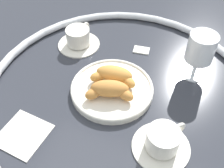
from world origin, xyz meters
TOP-DOWN VIEW (x-y plane):
  - ground_plane at (0.00, 0.00)m, footprint 2.20×2.20m
  - table_chrome_rim at (0.00, 0.00)m, footprint 0.75×0.75m
  - pastry_plate at (0.02, 0.01)m, footprint 0.23×0.23m
  - croissant_large at (0.03, -0.02)m, footprint 0.14×0.07m
  - croissant_small at (0.02, 0.04)m, footprint 0.13×0.09m
  - coffee_cup_near at (0.20, -0.14)m, footprint 0.14×0.14m
  - coffee_cup_far at (-0.15, 0.12)m, footprint 0.14×0.14m
  - juice_glass_left at (-0.17, -0.14)m, footprint 0.08×0.08m
  - sugar_packet at (0.00, -0.19)m, footprint 0.05×0.04m
  - folded_napkin at (0.17, 0.22)m, footprint 0.12×0.12m

SIDE VIEW (x-z plane):
  - ground_plane at x=0.00m, z-range 0.00..0.00m
  - folded_napkin at x=0.17m, z-range 0.00..0.01m
  - sugar_packet at x=0.00m, z-range 0.00..0.01m
  - pastry_plate at x=0.02m, z-range 0.00..0.02m
  - table_chrome_rim at x=0.00m, z-range 0.00..0.02m
  - coffee_cup_near at x=0.20m, z-range 0.00..0.06m
  - coffee_cup_far at x=-0.15m, z-range 0.00..0.06m
  - croissant_large at x=0.03m, z-range 0.02..0.06m
  - croissant_small at x=0.02m, z-range 0.02..0.06m
  - juice_glass_left at x=-0.17m, z-range 0.02..0.16m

